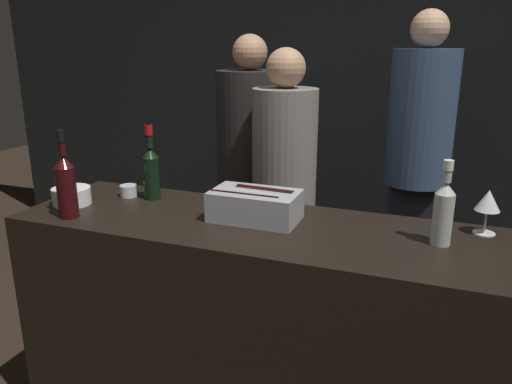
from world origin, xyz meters
name	(u,v)px	position (x,y,z in m)	size (l,w,h in m)	color
wall_back_chalkboard	(354,80)	(0.00, 2.36, 1.40)	(6.40, 0.06, 2.80)	black
bar_counter	(253,333)	(0.00, 0.30, 0.49)	(1.94, 0.60, 0.98)	black
ice_bin_with_bottles	(255,203)	(-0.01, 0.34, 1.05)	(0.35, 0.21, 0.13)	#9EA0A5
bowl_white	(72,195)	(-0.83, 0.24, 1.02)	(0.16, 0.16, 0.07)	white
wine_glass	(488,202)	(0.84, 0.50, 1.11)	(0.09, 0.09, 0.17)	silver
candle_votive	(129,191)	(-0.67, 0.43, 1.01)	(0.08, 0.08, 0.05)	silver
red_wine_bottle_black_foil	(66,184)	(-0.73, 0.10, 1.12)	(0.08, 0.08, 0.36)	black
red_wine_bottle_burgundy	(151,169)	(-0.55, 0.44, 1.12)	(0.07, 0.07, 0.34)	black
white_wine_bottle	(444,210)	(0.69, 0.34, 1.11)	(0.07, 0.07, 0.30)	#B2B7AD
person_in_hoodie	(418,155)	(0.53, 1.61, 1.03)	(0.38, 0.38, 1.85)	black
person_blond_tee	(284,183)	(-0.14, 1.14, 0.91)	(0.36, 0.36, 1.64)	black
person_grey_polo	(250,162)	(-0.46, 1.42, 0.95)	(0.42, 0.42, 1.72)	black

